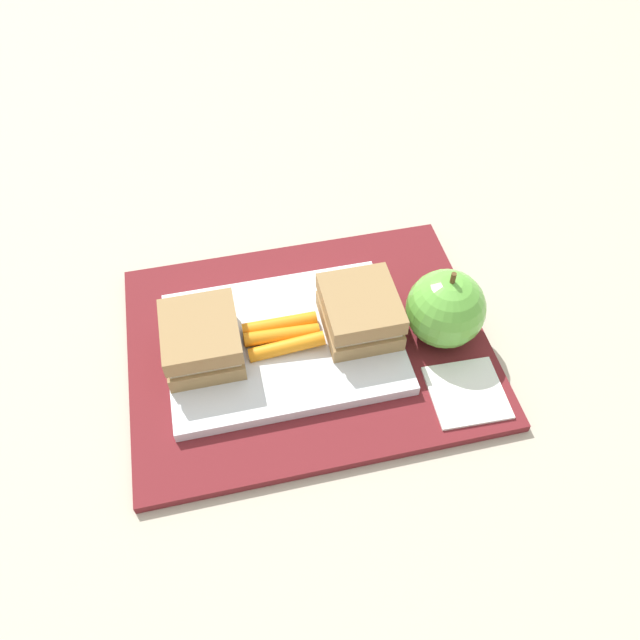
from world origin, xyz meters
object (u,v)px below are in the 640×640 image
object	(u,v)px
sandwich_half_left	(202,339)
sandwich_half_right	(360,312)
food_tray	(284,343)
carrot_sticks_bundle	(283,335)
apple	(446,309)
paper_napkin	(467,392)

from	to	relation	value
sandwich_half_left	sandwich_half_right	xyz separation A→B (m)	(0.16, 0.00, 0.00)
food_tray	carrot_sticks_bundle	xyz separation A→B (m)	(-0.00, -0.00, 0.01)
carrot_sticks_bundle	food_tray	bearing A→B (deg)	56.89
sandwich_half_right	apple	bearing A→B (deg)	-13.07
apple	paper_napkin	bearing A→B (deg)	-89.60
sandwich_half_right	apple	distance (m)	0.08
sandwich_half_left	paper_napkin	bearing A→B (deg)	-21.40
carrot_sticks_bundle	apple	distance (m)	0.16
sandwich_half_left	carrot_sticks_bundle	bearing A→B (deg)	-0.49
sandwich_half_left	paper_napkin	xyz separation A→B (m)	(0.24, -0.09, -0.03)
food_tray	carrot_sticks_bundle	bearing A→B (deg)	-123.11
sandwich_half_right	carrot_sticks_bundle	bearing A→B (deg)	-179.52
carrot_sticks_bundle	apple	xyz separation A→B (m)	(0.16, -0.02, 0.02)
carrot_sticks_bundle	apple	bearing A→B (deg)	-6.51
sandwich_half_right	paper_napkin	bearing A→B (deg)	-48.68
sandwich_half_right	paper_napkin	size ratio (longest dim) A/B	1.14
sandwich_half_left	apple	distance (m)	0.24
sandwich_half_left	paper_napkin	size ratio (longest dim) A/B	1.14
sandwich_half_left	sandwich_half_right	bearing A→B (deg)	0.00
food_tray	sandwich_half_left	world-z (taller)	sandwich_half_left
sandwich_half_right	paper_napkin	xyz separation A→B (m)	(0.08, -0.09, -0.03)
paper_napkin	carrot_sticks_bundle	bearing A→B (deg)	150.00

